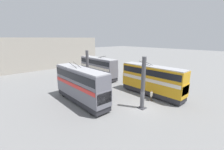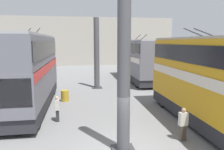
{
  "view_description": "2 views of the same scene",
  "coord_description": "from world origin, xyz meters",
  "px_view_note": "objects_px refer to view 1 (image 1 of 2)",
  "views": [
    {
      "loc": [
        -11.47,
        16.07,
        9.58
      ],
      "look_at": [
        7.97,
        -1.46,
        3.1
      ],
      "focal_mm": 24.0,
      "sensor_mm": 36.0,
      "label": 1
    },
    {
      "loc": [
        -8.9,
        1.9,
        4.83
      ],
      "look_at": [
        7.57,
        -0.66,
        2.28
      ],
      "focal_mm": 35.0,
      "sensor_mm": 36.0,
      "label": 2
    }
  ],
  "objects_px": {
    "person_by_left_row": "(151,96)",
    "person_by_right_row": "(105,100)",
    "bus_left_far": "(98,67)",
    "oil_drum": "(89,94)",
    "bus_left_near": "(152,79)",
    "bus_right_near": "(81,83)"
  },
  "relations": [
    {
      "from": "bus_right_near",
      "to": "person_by_right_row",
      "type": "xyz_separation_m",
      "value": [
        -3.18,
        -2.07,
        -2.2
      ]
    },
    {
      "from": "person_by_left_row",
      "to": "oil_drum",
      "type": "bearing_deg",
      "value": 31.51
    },
    {
      "from": "person_by_left_row",
      "to": "person_by_right_row",
      "type": "height_order",
      "value": "person_by_left_row"
    },
    {
      "from": "bus_left_near",
      "to": "person_by_left_row",
      "type": "distance_m",
      "value": 3.31
    },
    {
      "from": "person_by_left_row",
      "to": "person_by_right_row",
      "type": "distance_m",
      "value": 7.3
    },
    {
      "from": "bus_right_near",
      "to": "bus_left_near",
      "type": "bearing_deg",
      "value": -116.81
    },
    {
      "from": "bus_right_near",
      "to": "person_by_right_row",
      "type": "bearing_deg",
      "value": -146.95
    },
    {
      "from": "bus_left_far",
      "to": "person_by_left_row",
      "type": "relative_size",
      "value": 6.91
    },
    {
      "from": "bus_right_near",
      "to": "person_by_left_row",
      "type": "xyz_separation_m",
      "value": [
        -6.8,
        -8.4,
        -2.16
      ]
    },
    {
      "from": "person_by_left_row",
      "to": "person_by_right_row",
      "type": "xyz_separation_m",
      "value": [
        3.62,
        6.33,
        -0.04
      ]
    },
    {
      "from": "bus_right_near",
      "to": "person_by_left_row",
      "type": "distance_m",
      "value": 11.02
    },
    {
      "from": "bus_left_far",
      "to": "bus_right_near",
      "type": "distance_m",
      "value": 14.45
    },
    {
      "from": "bus_right_near",
      "to": "person_by_left_row",
      "type": "height_order",
      "value": "bus_right_near"
    },
    {
      "from": "person_by_right_row",
      "to": "bus_left_near",
      "type": "bearing_deg",
      "value": -19.49
    },
    {
      "from": "bus_left_far",
      "to": "bus_right_near",
      "type": "height_order",
      "value": "bus_right_near"
    },
    {
      "from": "bus_left_far",
      "to": "person_by_right_row",
      "type": "relative_size",
      "value": 7.23
    },
    {
      "from": "bus_left_near",
      "to": "bus_left_far",
      "type": "xyz_separation_m",
      "value": [
        15.19,
        0.0,
        -0.04
      ]
    },
    {
      "from": "bus_left_near",
      "to": "bus_left_far",
      "type": "relative_size",
      "value": 0.98
    },
    {
      "from": "oil_drum",
      "to": "person_by_left_row",
      "type": "bearing_deg",
      "value": -143.25
    },
    {
      "from": "person_by_right_row",
      "to": "oil_drum",
      "type": "height_order",
      "value": "person_by_right_row"
    },
    {
      "from": "bus_left_near",
      "to": "oil_drum",
      "type": "distance_m",
      "value": 11.02
    },
    {
      "from": "person_by_left_row",
      "to": "person_by_right_row",
      "type": "bearing_deg",
      "value": 54.99
    }
  ]
}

